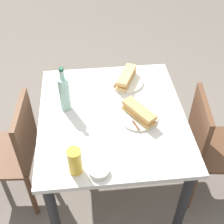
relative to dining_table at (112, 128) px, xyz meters
The scene contains 13 objects.
ground_plane 0.62m from the dining_table, ahead, with size 8.00×8.00×0.00m, color #6B6056.
dining_table is the anchor object (origin of this frame).
chair_far 0.65m from the dining_table, 90.57° to the left, with size 0.43×0.43×0.85m.
chair_near 0.66m from the dining_table, 98.12° to the right, with size 0.45×0.45×0.85m.
plate_near 0.20m from the dining_table, 107.82° to the right, with size 0.23×0.23×0.01m, color silver.
baguette_sandwich_near 0.23m from the dining_table, 107.82° to the right, with size 0.23×0.19×0.07m.
knife_near 0.20m from the dining_table, 127.80° to the right, with size 0.17×0.07×0.01m.
plate_far 0.35m from the dining_table, 23.37° to the right, with size 0.23×0.23×0.01m, color silver.
baguette_sandwich_far 0.36m from the dining_table, 23.37° to the right, with size 0.24×0.16×0.07m.
knife_far 0.35m from the dining_table, 13.84° to the right, with size 0.16×0.10×0.01m.
water_bottle 0.38m from the dining_table, 72.53° to the left, with size 0.07×0.07×0.30m.
beer_glass 0.49m from the dining_table, 150.03° to the left, with size 0.07×0.07×0.15m, color gold.
olive_bowl 0.45m from the dining_table, 165.35° to the left, with size 0.11×0.11×0.03m, color silver.
Camera 1 is at (-1.34, 0.14, 2.02)m, focal length 48.96 mm.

